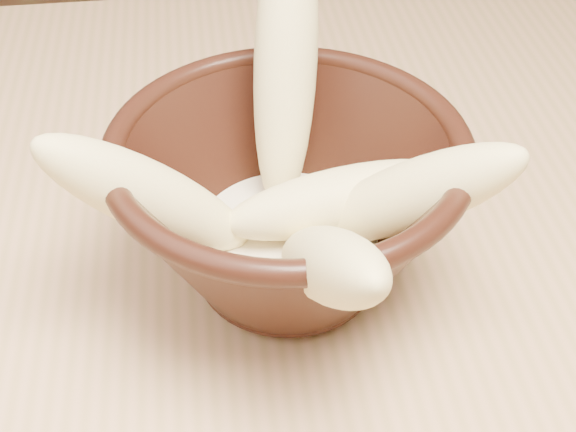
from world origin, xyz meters
name	(u,v)px	position (x,y,z in m)	size (l,w,h in m)	color
table	(305,333)	(0.00, 0.00, 0.67)	(1.20, 0.80, 0.75)	tan
bowl	(288,204)	(-0.02, -0.02, 0.82)	(0.21, 0.21, 0.12)	black
milk_puddle	(288,238)	(-0.02, -0.02, 0.79)	(0.12, 0.12, 0.02)	#F8E9C7
banana_upright	(286,59)	(-0.01, 0.05, 0.88)	(0.04, 0.04, 0.19)	#F4DD90
banana_left	(149,196)	(-0.10, -0.03, 0.84)	(0.04, 0.04, 0.15)	#F4DD90
banana_right	(410,196)	(0.05, -0.05, 0.84)	(0.04, 0.04, 0.15)	#F4DD90
banana_across	(342,199)	(0.02, -0.02, 0.82)	(0.04, 0.04, 0.15)	#F4DD90
banana_front	(330,265)	(0.00, -0.10, 0.84)	(0.04, 0.04, 0.16)	#F4DD90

